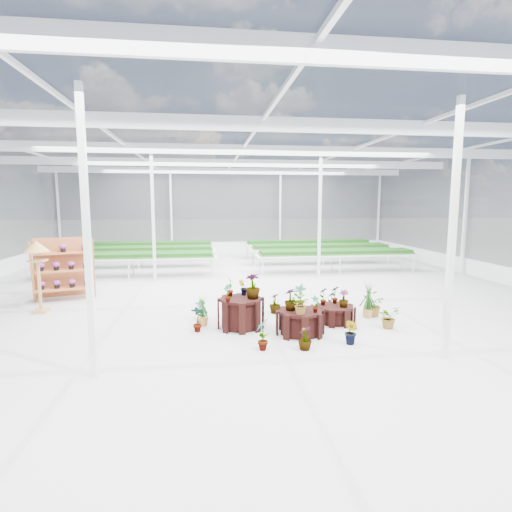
{
  "coord_description": "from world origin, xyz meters",
  "views": [
    {
      "loc": [
        -1.21,
        -10.34,
        2.74
      ],
      "look_at": [
        0.18,
        0.47,
        1.3
      ],
      "focal_mm": 28.0,
      "sensor_mm": 36.0,
      "label": 1
    }
  ],
  "objects": [
    {
      "name": "shelf_rack",
      "position": [
        -5.26,
        1.6,
        0.87
      ],
      "size": [
        1.83,
        1.31,
        1.75
      ],
      "primitive_type": null,
      "rotation": [
        0.0,
        0.0,
        0.29
      ],
      "color": "#9A4F2A",
      "rests_on": "ground"
    },
    {
      "name": "plinth_tall",
      "position": [
        -0.46,
        -1.79,
        0.34
      ],
      "size": [
        1.02,
        1.02,
        0.67
      ],
      "primitive_type": "cylinder",
      "rotation": [
        0.0,
        0.0,
        -0.03
      ],
      "color": "black",
      "rests_on": "ground"
    },
    {
      "name": "nursery_benches",
      "position": [
        0.0,
        7.2,
        0.42
      ],
      "size": [
        16.0,
        7.0,
        0.84
      ],
      "primitive_type": null,
      "color": "silver",
      "rests_on": "ground"
    },
    {
      "name": "greenhouse_shell",
      "position": [
        0.0,
        0.0,
        2.25
      ],
      "size": [
        18.0,
        24.0,
        4.5
      ],
      "primitive_type": null,
      "color": "white",
      "rests_on": "ground"
    },
    {
      "name": "plinth_mid",
      "position": [
        0.74,
        -2.39,
        0.26
      ],
      "size": [
        1.02,
        1.02,
        0.52
      ],
      "primitive_type": "cylinder",
      "rotation": [
        0.0,
        0.0,
        -0.04
      ],
      "color": "black",
      "rests_on": "ground"
    },
    {
      "name": "plinth_low",
      "position": [
        1.74,
        -1.69,
        0.2
      ],
      "size": [
        1.1,
        1.1,
        0.4
      ],
      "primitive_type": "cylinder",
      "rotation": [
        0.0,
        0.0,
        0.3
      ],
      "color": "black",
      "rests_on": "ground"
    },
    {
      "name": "ground_plane",
      "position": [
        0.0,
        0.0,
        0.0
      ],
      "size": [
        24.0,
        24.0,
        0.0
      ],
      "primitive_type": "plane",
      "color": "gray",
      "rests_on": "ground"
    },
    {
      "name": "bird_table",
      "position": [
        -5.36,
        0.09,
        0.91
      ],
      "size": [
        0.45,
        0.45,
        1.82
      ],
      "primitive_type": null,
      "rotation": [
        0.0,
        0.0,
        0.03
      ],
      "color": "#A97A41",
      "rests_on": "ground"
    },
    {
      "name": "steel_frame",
      "position": [
        0.0,
        0.0,
        2.25
      ],
      "size": [
        18.0,
        24.0,
        4.5
      ],
      "primitive_type": null,
      "color": "silver",
      "rests_on": "ground"
    },
    {
      "name": "nursery_plants",
      "position": [
        1.02,
        -1.76,
        0.46
      ],
      "size": [
        4.73,
        2.96,
        1.24
      ],
      "color": "#133E10",
      "rests_on": "ground"
    }
  ]
}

